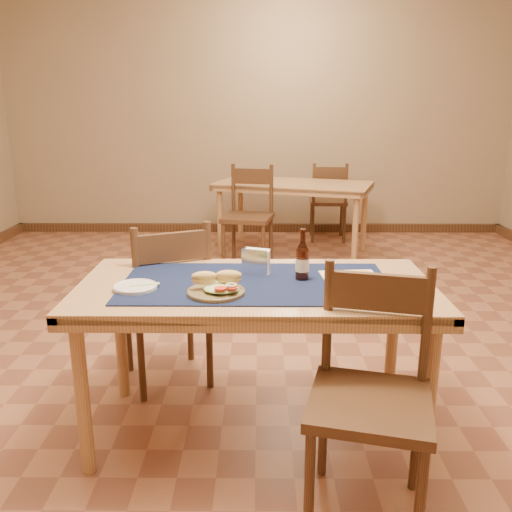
{
  "coord_description": "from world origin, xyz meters",
  "views": [
    {
      "loc": [
        0.02,
        -3.12,
        1.53
      ],
      "look_at": [
        0.0,
        -0.7,
        0.85
      ],
      "focal_mm": 38.0,
      "sensor_mm": 36.0,
      "label": 1
    }
  ],
  "objects_px": {
    "sandwich_plate": "(217,288)",
    "beer_bottle": "(302,261)",
    "chair_main_near": "(371,392)",
    "napkin_holder": "(256,262)",
    "main_table": "(256,300)",
    "chair_main_far": "(168,300)",
    "back_table": "(293,190)"
  },
  "relations": [
    {
      "from": "sandwich_plate",
      "to": "chair_main_near",
      "type": "bearing_deg",
      "value": -31.04
    },
    {
      "from": "chair_main_near",
      "to": "napkin_holder",
      "type": "bearing_deg",
      "value": 124.07
    },
    {
      "from": "chair_main_far",
      "to": "beer_bottle",
      "type": "xyz_separation_m",
      "value": [
        0.7,
        -0.42,
        0.35
      ]
    },
    {
      "from": "beer_bottle",
      "to": "napkin_holder",
      "type": "relative_size",
      "value": 1.62
    },
    {
      "from": "main_table",
      "to": "chair_main_near",
      "type": "distance_m",
      "value": 0.69
    },
    {
      "from": "chair_main_far",
      "to": "chair_main_near",
      "type": "bearing_deg",
      "value": -46.72
    },
    {
      "from": "main_table",
      "to": "napkin_holder",
      "type": "xyz_separation_m",
      "value": [
        -0.0,
        0.13,
        0.14
      ]
    },
    {
      "from": "back_table",
      "to": "sandwich_plate",
      "type": "distance_m",
      "value": 3.49
    },
    {
      "from": "main_table",
      "to": "chair_main_far",
      "type": "bearing_deg",
      "value": 136.44
    },
    {
      "from": "chair_main_far",
      "to": "beer_bottle",
      "type": "bearing_deg",
      "value": -30.87
    },
    {
      "from": "chair_main_far",
      "to": "napkin_holder",
      "type": "distance_m",
      "value": 0.67
    },
    {
      "from": "main_table",
      "to": "sandwich_plate",
      "type": "distance_m",
      "value": 0.25
    },
    {
      "from": "back_table",
      "to": "napkin_holder",
      "type": "height_order",
      "value": "napkin_holder"
    },
    {
      "from": "chair_main_near",
      "to": "napkin_holder",
      "type": "distance_m",
      "value": 0.84
    },
    {
      "from": "main_table",
      "to": "sandwich_plate",
      "type": "xyz_separation_m",
      "value": [
        -0.16,
        -0.16,
        0.11
      ]
    },
    {
      "from": "chair_main_near",
      "to": "beer_bottle",
      "type": "bearing_deg",
      "value": 111.6
    },
    {
      "from": "chair_main_near",
      "to": "sandwich_plate",
      "type": "height_order",
      "value": "chair_main_near"
    },
    {
      "from": "sandwich_plate",
      "to": "napkin_holder",
      "type": "bearing_deg",
      "value": 60.46
    },
    {
      "from": "beer_bottle",
      "to": "napkin_holder",
      "type": "bearing_deg",
      "value": 158.96
    },
    {
      "from": "chair_main_near",
      "to": "sandwich_plate",
      "type": "relative_size",
      "value": 3.85
    },
    {
      "from": "main_table",
      "to": "beer_bottle",
      "type": "height_order",
      "value": "beer_bottle"
    },
    {
      "from": "chair_main_near",
      "to": "napkin_holder",
      "type": "xyz_separation_m",
      "value": [
        -0.43,
        0.64,
        0.32
      ]
    },
    {
      "from": "sandwich_plate",
      "to": "beer_bottle",
      "type": "xyz_separation_m",
      "value": [
        0.37,
        0.2,
        0.06
      ]
    },
    {
      "from": "main_table",
      "to": "chair_main_near",
      "type": "relative_size",
      "value": 1.68
    },
    {
      "from": "chair_main_far",
      "to": "main_table",
      "type": "bearing_deg",
      "value": -43.56
    },
    {
      "from": "chair_main_far",
      "to": "napkin_holder",
      "type": "xyz_separation_m",
      "value": [
        0.49,
        -0.34,
        0.32
      ]
    },
    {
      "from": "main_table",
      "to": "chair_main_near",
      "type": "height_order",
      "value": "chair_main_near"
    },
    {
      "from": "back_table",
      "to": "chair_main_near",
      "type": "bearing_deg",
      "value": -89.0
    },
    {
      "from": "main_table",
      "to": "napkin_holder",
      "type": "distance_m",
      "value": 0.19
    },
    {
      "from": "main_table",
      "to": "sandwich_plate",
      "type": "height_order",
      "value": "sandwich_plate"
    },
    {
      "from": "beer_bottle",
      "to": "napkin_holder",
      "type": "xyz_separation_m",
      "value": [
        -0.21,
        0.08,
        -0.03
      ]
    },
    {
      "from": "back_table",
      "to": "chair_main_far",
      "type": "xyz_separation_m",
      "value": [
        -0.86,
        -2.83,
        -0.17
      ]
    }
  ]
}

